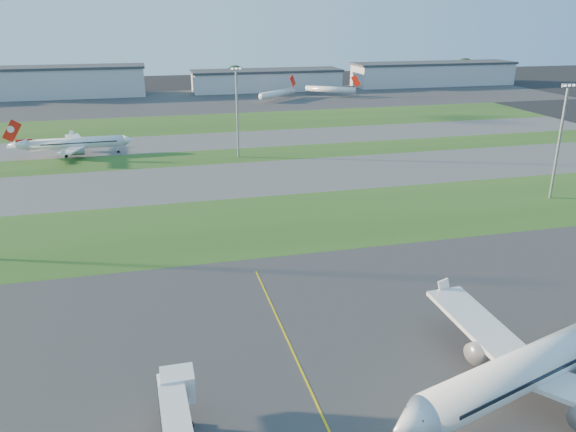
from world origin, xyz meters
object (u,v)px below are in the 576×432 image
object	(u,v)px
airliner_parked	(543,362)
mini_jet_far	(331,89)
mini_jet_near	(278,93)
light_mast_centre	(237,107)
airliner_taxiing	(76,143)
light_mast_east	(560,134)

from	to	relation	value
airliner_parked	mini_jet_far	distance (m)	240.66
mini_jet_near	light_mast_centre	bearing A→B (deg)	-149.31
airliner_parked	light_mast_centre	distance (m)	118.28
airliner_parked	light_mast_centre	xyz separation A→B (m)	(-13.91, 117.02, 10.19)
airliner_parked	mini_jet_far	size ratio (longest dim) A/B	1.63
airliner_taxiing	mini_jet_near	bearing A→B (deg)	-132.55
mini_jet_near	light_mast_centre	distance (m)	116.88
airliner_parked	mini_jet_near	distance (m)	228.33
airliner_taxiing	light_mast_centre	size ratio (longest dim) A/B	1.29
light_mast_centre	airliner_parked	bearing A→B (deg)	-83.22
airliner_parked	airliner_taxiing	size ratio (longest dim) A/B	1.23
mini_jet_far	light_mast_centre	size ratio (longest dim) A/B	0.97
airliner_parked	light_mast_east	distance (m)	78.97
mini_jet_near	light_mast_east	size ratio (longest dim) A/B	0.89
airliner_parked	light_mast_centre	bearing A→B (deg)	79.77
mini_jet_near	airliner_parked	bearing A→B (deg)	-136.41
airliner_taxiing	mini_jet_near	xyz separation A→B (m)	(83.99, 96.31, -0.36)
light_mast_east	light_mast_centre	bearing A→B (deg)	138.37
mini_jet_far	light_mast_east	world-z (taller)	light_mast_east
airliner_parked	mini_jet_far	world-z (taller)	airliner_parked
airliner_parked	light_mast_east	world-z (taller)	light_mast_east
airliner_taxiing	mini_jet_far	bearing A→B (deg)	-139.05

